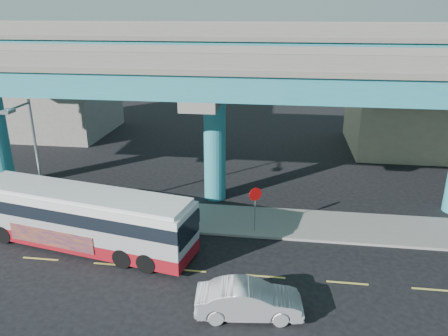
# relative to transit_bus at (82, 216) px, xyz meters

# --- Properties ---
(ground) EXTENTS (120.00, 120.00, 0.00)m
(ground) POSITION_rel_transit_bus_xyz_m (6.22, -1.39, -1.82)
(ground) COLOR black
(ground) RESTS_ON ground
(sidewalk) EXTENTS (70.00, 4.00, 0.15)m
(sidewalk) POSITION_rel_transit_bus_xyz_m (6.22, 4.11, -1.75)
(sidewalk) COLOR gray
(sidewalk) RESTS_ON ground
(lane_markings) EXTENTS (58.00, 0.12, 0.01)m
(lane_markings) POSITION_rel_transit_bus_xyz_m (6.22, -1.69, -1.81)
(lane_markings) COLOR #D8C64C
(lane_markings) RESTS_ON ground
(viaduct) EXTENTS (52.00, 12.40, 11.70)m
(viaduct) POSITION_rel_transit_bus_xyz_m (6.22, 7.72, 7.32)
(viaduct) COLOR teal
(viaduct) RESTS_ON ground
(building_beige) EXTENTS (14.00, 10.23, 7.00)m
(building_beige) POSITION_rel_transit_bus_xyz_m (24.22, 21.60, 1.69)
(building_beige) COLOR tan
(building_beige) RESTS_ON ground
(building_concrete) EXTENTS (12.00, 10.00, 9.00)m
(building_concrete) POSITION_rel_transit_bus_xyz_m (-13.78, 22.61, 2.68)
(building_concrete) COLOR gray
(building_concrete) RESTS_ON ground
(transit_bus) EXTENTS (13.21, 5.27, 3.32)m
(transit_bus) POSITION_rel_transit_bus_xyz_m (0.00, 0.00, 0.00)
(transit_bus) COLOR maroon
(transit_bus) RESTS_ON ground
(sedan) EXTENTS (2.62, 4.97, 1.52)m
(sedan) POSITION_rel_transit_bus_xyz_m (9.64, -4.68, -1.06)
(sedan) COLOR #A8A8AD
(sedan) RESTS_ON ground
(street_lamp) EXTENTS (0.50, 2.48, 7.57)m
(street_lamp) POSITION_rel_transit_bus_xyz_m (-3.77, 2.06, 3.26)
(street_lamp) COLOR gray
(street_lamp) RESTS_ON sidewalk
(stop_sign) EXTENTS (0.74, 0.44, 2.77)m
(stop_sign) POSITION_rel_transit_bus_xyz_m (9.36, 2.79, 0.35)
(stop_sign) COLOR gray
(stop_sign) RESTS_ON sidewalk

